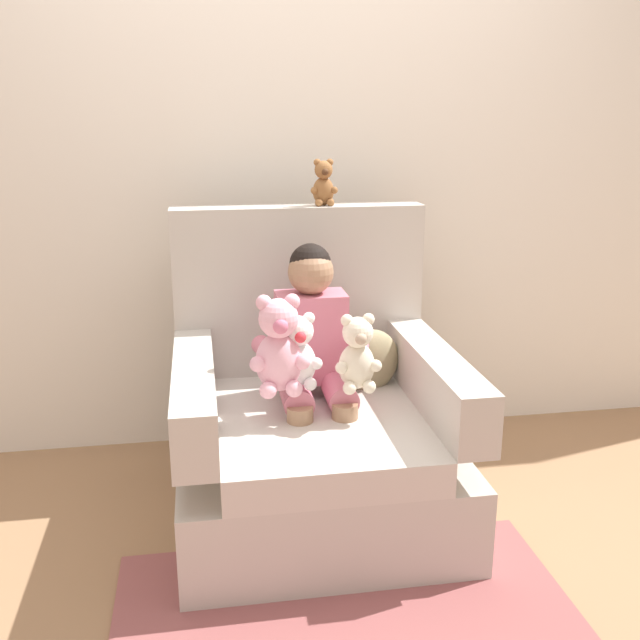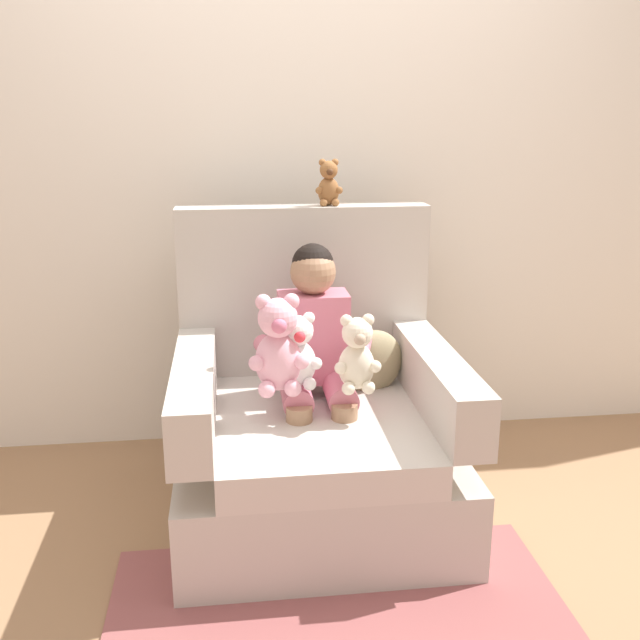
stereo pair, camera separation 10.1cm
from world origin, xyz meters
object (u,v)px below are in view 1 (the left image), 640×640
at_px(plush_white, 299,353).
at_px(throw_pillow, 369,362).
at_px(armchair, 313,427).
at_px(plush_cream, 357,355).
at_px(seated_child, 314,346).
at_px(plush_pink, 279,347).
at_px(plush_brown_on_backrest, 324,184).

distance_m(plush_white, throw_pillow, 0.42).
relative_size(armchair, plush_cream, 4.09).
relative_size(seated_child, plush_pink, 2.36).
distance_m(plush_pink, plush_white, 0.09).
height_order(plush_brown_on_backrest, throw_pillow, plush_brown_on_backrest).
bearing_deg(seated_child, plush_pink, -126.66).
distance_m(plush_cream, throw_pillow, 0.35).
bearing_deg(plush_cream, plush_pink, -163.80).
relative_size(plush_cream, plush_pink, 0.79).
bearing_deg(seated_child, throw_pillow, 26.45).
bearing_deg(armchair, throw_pillow, 28.15).
bearing_deg(seated_child, armchair, -101.90).
xyz_separation_m(armchair, throw_pillow, (0.24, 0.13, 0.20)).
height_order(armchair, plush_cream, armchair).
bearing_deg(throw_pillow, plush_cream, -110.89).
distance_m(armchair, plush_pink, 0.43).
height_order(plush_cream, plush_brown_on_backrest, plush_brown_on_backrest).
bearing_deg(plush_pink, seated_child, 61.32).
height_order(plush_pink, plush_white, plush_pink).
xyz_separation_m(plush_cream, plush_pink, (-0.27, 0.02, 0.03)).
height_order(armchair, plush_brown_on_backrest, plush_brown_on_backrest).
bearing_deg(seated_child, plush_brown_on_backrest, 77.62).
distance_m(seated_child, plush_pink, 0.24).
xyz_separation_m(armchair, plush_pink, (-0.14, -0.15, 0.37)).
relative_size(plush_pink, plush_brown_on_backrest, 1.90).
relative_size(plush_pink, throw_pillow, 1.34).
height_order(plush_cream, plush_pink, plush_pink).
bearing_deg(seated_child, plush_cream, -55.63).
bearing_deg(plush_brown_on_backrest, plush_pink, -123.61).
bearing_deg(plush_white, throw_pillow, 41.82).
bearing_deg(plush_brown_on_backrest, armchair, -113.93).
bearing_deg(plush_cream, plush_brown_on_backrest, 113.60).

